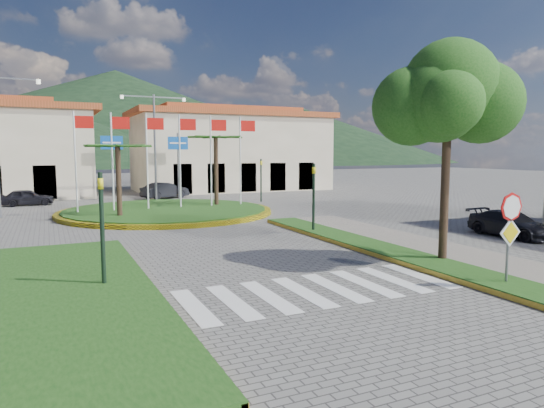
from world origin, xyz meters
name	(u,v)px	position (x,y,z in m)	size (l,w,h in m)	color
ground	(417,342)	(0.00, 0.00, 0.00)	(160.00, 160.00, 0.00)	#63605E
sidewalk_right	(533,280)	(6.00, 2.00, 0.07)	(4.00, 28.00, 0.15)	gray
verge_right	(503,285)	(4.80, 2.00, 0.09)	(1.60, 28.00, 0.18)	#184212
median_left	(52,297)	(-6.50, 6.00, 0.09)	(5.00, 14.00, 0.18)	#184212
crosswalk	(316,290)	(0.00, 4.00, 0.01)	(8.00, 3.00, 0.01)	silver
roundabout_island	(167,211)	(0.00, 22.00, 0.17)	(12.70, 12.70, 6.00)	yellow
stop_sign	(510,224)	(4.90, 1.96, 1.79)	(0.80, 0.11, 2.65)	slate
deciduous_tree	(448,108)	(5.50, 5.00, 5.18)	(3.60, 3.60, 6.80)	black
traffic_light_left	(102,219)	(-5.20, 6.50, 1.94)	(0.15, 0.18, 3.20)	black
traffic_light_right	(314,191)	(4.50, 12.00, 1.94)	(0.15, 0.18, 3.20)	black
traffic_light_far	(261,176)	(8.00, 26.00, 1.94)	(0.18, 0.15, 3.20)	black
direction_sign_west	(112,154)	(-2.00, 30.97, 3.53)	(1.60, 0.14, 5.20)	slate
direction_sign_east	(178,154)	(3.00, 30.97, 3.53)	(1.60, 0.14, 5.20)	slate
street_lamp_centre	(155,141)	(1.00, 30.00, 4.50)	(4.80, 0.16, 8.00)	slate
building_right	(231,150)	(10.00, 38.00, 3.90)	(19.08, 9.54, 8.05)	#C1B692
hill_far_mid	(117,117)	(15.00, 160.00, 15.00)	(180.00, 180.00, 30.00)	black
hill_far_east	(301,135)	(70.00, 135.00, 9.00)	(120.00, 120.00, 18.00)	black
hill_near_back	(30,134)	(-10.00, 130.00, 8.00)	(110.00, 110.00, 16.00)	black
car_dark_a	(27,197)	(-7.81, 30.43, 0.58)	(1.37, 3.40, 1.16)	black
car_dark_b	(165,191)	(2.00, 31.43, 0.64)	(1.36, 3.89, 1.28)	black
car_side_right	(511,224)	(12.00, 7.60, 0.57)	(1.58, 3.90, 1.13)	black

